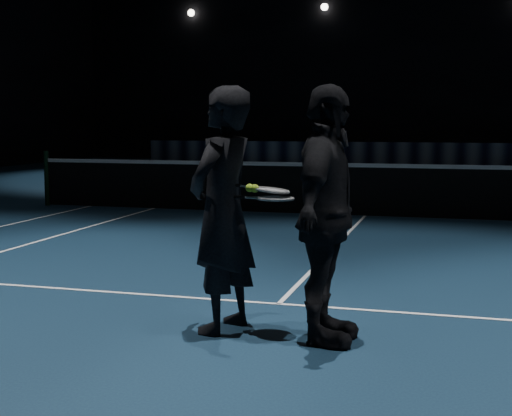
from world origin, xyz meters
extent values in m
plane|color=black|center=(0.00, 0.00, 0.00)|extent=(36.00, 36.00, 0.00)
plane|color=black|center=(0.00, 18.00, 5.00)|extent=(30.00, 0.00, 30.00)
cylinder|color=black|center=(-6.40, 0.00, 0.55)|extent=(0.10, 0.10, 1.10)
cube|color=black|center=(0.00, 0.00, 0.45)|extent=(12.80, 0.02, 0.86)
cube|color=white|center=(0.00, 0.00, 0.92)|extent=(12.80, 0.03, 0.07)
cube|color=black|center=(0.00, 15.50, 0.45)|extent=(22.00, 0.15, 0.90)
imported|color=black|center=(-0.24, -7.32, 0.98)|extent=(0.63, 0.81, 1.96)
imported|color=black|center=(0.61, -7.40, 0.98)|extent=(0.52, 1.17, 1.96)
camera|label=1|loc=(1.53, -12.66, 1.68)|focal=50.00mm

